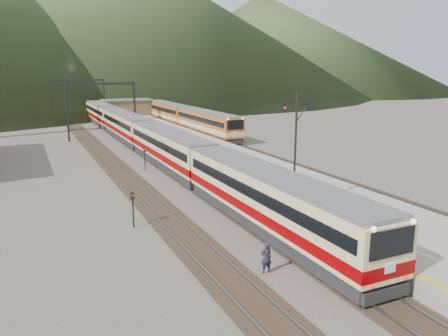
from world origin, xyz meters
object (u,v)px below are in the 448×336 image
main_train (144,135)px  signal_mast (296,138)px  second_train (185,118)px  worker (266,258)px

main_train → signal_mast: 28.79m
second_train → worker: bearing=-105.7°
main_train → second_train: size_ratio=2.07×
main_train → signal_mast: bearing=-85.2°
main_train → second_train: main_train is taller
second_train → signal_mast: bearing=-101.2°
worker → signal_mast: bearing=-128.9°
main_train → worker: bearing=-95.0°
main_train → worker: size_ratio=49.96×
second_train → signal_mast: signal_mast is taller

